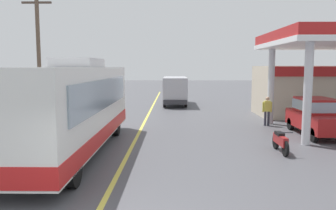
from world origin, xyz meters
TOP-DOWN VIEW (x-y plane):
  - ground at (0.00, 20.00)m, footprint 120.00×120.00m
  - lane_divider_stripe at (0.00, 15.00)m, footprint 0.16×50.00m
  - coach_bus_main at (-2.16, 7.54)m, footprint 2.60×11.04m
  - gas_station_roadside at (11.15, 15.89)m, footprint 9.10×11.95m
  - car_at_pump at (8.77, 11.08)m, footprint 1.70×4.20m
  - minibus_opposing_lane at (1.92, 24.53)m, footprint 2.04×6.13m
  - motorcycle_parked_forecourt at (5.93, 7.64)m, footprint 0.55×1.80m
  - pedestrian_near_pump at (7.09, 13.77)m, footprint 0.55×0.22m
  - utility_pole_roadside at (-6.53, 15.49)m, footprint 1.80×0.24m

SIDE VIEW (x-z plane):
  - ground at x=0.00m, z-range 0.00..0.00m
  - lane_divider_stripe at x=0.00m, z-range 0.00..0.01m
  - motorcycle_parked_forecourt at x=5.93m, z-range -0.02..0.90m
  - pedestrian_near_pump at x=7.09m, z-range 0.10..1.76m
  - car_at_pump at x=8.77m, z-range 0.10..1.92m
  - minibus_opposing_lane at x=1.92m, z-range 0.25..2.69m
  - coach_bus_main at x=-2.16m, z-range -0.12..3.56m
  - gas_station_roadside at x=11.15m, z-range 0.08..5.18m
  - utility_pole_roadside at x=-6.53m, z-range 0.18..7.99m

